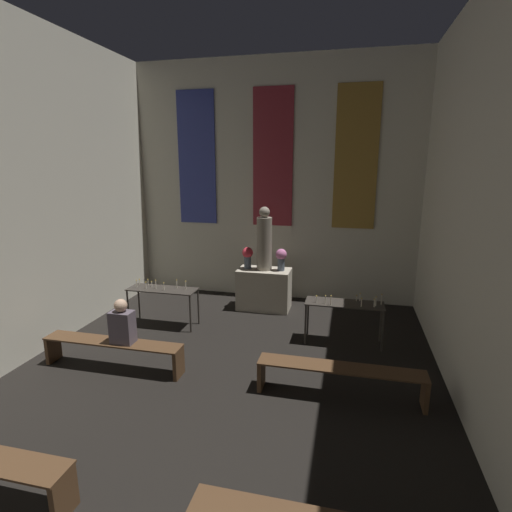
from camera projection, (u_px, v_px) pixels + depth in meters
wall_back at (273, 181)px, 9.48m from camera, size 6.98×0.16×5.63m
altar at (264, 289)px, 9.09m from camera, size 1.18×0.65×0.93m
statue at (264, 241)px, 8.84m from camera, size 0.34×0.34×1.41m
flower_vase_left at (248, 256)px, 9.01m from camera, size 0.24×0.24×0.49m
flower_vase_right at (281, 258)px, 8.83m from camera, size 0.24×0.24×0.49m
candle_rack_left at (162, 293)px, 8.11m from camera, size 1.41×0.49×0.97m
candle_rack_right at (345, 308)px, 7.29m from camera, size 1.41×0.49×0.98m
pew_back_left at (113, 348)px, 6.44m from camera, size 2.34×0.36×0.48m
pew_back_right at (340, 375)px, 5.64m from camera, size 2.34×0.36×0.48m
person_seated at (122, 324)px, 6.30m from camera, size 0.36×0.24×0.73m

